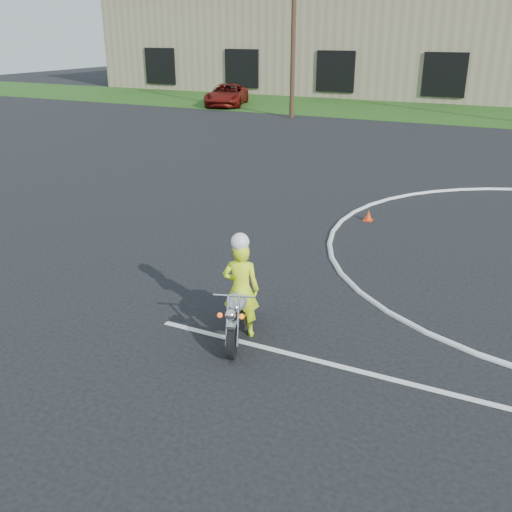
% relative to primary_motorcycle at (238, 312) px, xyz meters
% --- Properties ---
extents(primary_motorcycle, '(0.82, 1.84, 1.00)m').
position_rel_primary_motorcycle_xyz_m(primary_motorcycle, '(0.00, 0.00, 0.00)').
color(primary_motorcycle, black).
rests_on(primary_motorcycle, ground).
extents(rider_primary_grp, '(0.71, 0.58, 1.86)m').
position_rel_primary_motorcycle_xyz_m(rider_primary_grp, '(-0.01, 0.13, 0.41)').
color(rider_primary_grp, '#E0FF1A').
rests_on(rider_primary_grp, ground).
extents(pickup_grp, '(3.90, 5.69, 1.45)m').
position_rel_primary_motorcycle_xyz_m(pickup_grp, '(-15.70, 28.25, 0.24)').
color(pickup_grp, '#640F0B').
rests_on(pickup_grp, ground).
extents(warehouse, '(41.00, 17.00, 8.30)m').
position_rel_primary_motorcycle_xyz_m(warehouse, '(-12.41, 43.87, 3.67)').
color(warehouse, tan).
rests_on(warehouse, ground).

